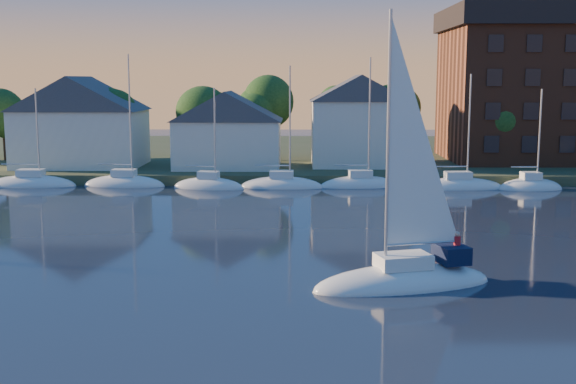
{
  "coord_description": "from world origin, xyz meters",
  "views": [
    {
      "loc": [
        1.47,
        -19.68,
        10.33
      ],
      "look_at": [
        0.88,
        22.0,
        3.8
      ],
      "focal_mm": 45.0,
      "sensor_mm": 36.0,
      "label": 1
    }
  ],
  "objects_px": {
    "clubhouse_centre": "(228,129)",
    "hero_sailboat": "(406,274)",
    "clubhouse_west": "(81,120)",
    "clubhouse_east": "(358,119)"
  },
  "relations": [
    {
      "from": "clubhouse_centre",
      "to": "hero_sailboat",
      "type": "xyz_separation_m",
      "value": [
        12.9,
        -41.33,
        -4.53
      ]
    },
    {
      "from": "clubhouse_west",
      "to": "hero_sailboat",
      "type": "distance_m",
      "value": 51.53
    },
    {
      "from": "hero_sailboat",
      "to": "clubhouse_east",
      "type": "bearing_deg",
      "value": -107.0
    },
    {
      "from": "clubhouse_west",
      "to": "clubhouse_centre",
      "type": "xyz_separation_m",
      "value": [
        16.0,
        -1.0,
        -0.8
      ]
    },
    {
      "from": "clubhouse_east",
      "to": "hero_sailboat",
      "type": "relative_size",
      "value": 0.71
    },
    {
      "from": "clubhouse_west",
      "to": "hero_sailboat",
      "type": "height_order",
      "value": "hero_sailboat"
    },
    {
      "from": "clubhouse_east",
      "to": "clubhouse_centre",
      "type": "bearing_deg",
      "value": -171.87
    },
    {
      "from": "clubhouse_west",
      "to": "clubhouse_east",
      "type": "relative_size",
      "value": 1.3
    },
    {
      "from": "clubhouse_west",
      "to": "hero_sailboat",
      "type": "xyz_separation_m",
      "value": [
        28.9,
        -42.33,
        -5.32
      ]
    },
    {
      "from": "clubhouse_west",
      "to": "hero_sailboat",
      "type": "relative_size",
      "value": 0.93
    }
  ]
}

